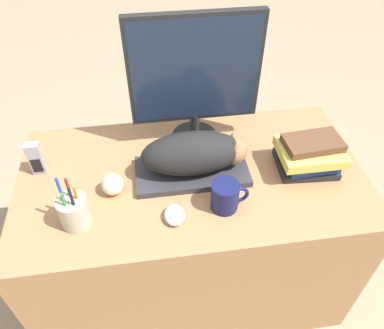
# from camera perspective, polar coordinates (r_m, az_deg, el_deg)

# --- Properties ---
(desk) EXTENTS (1.23, 0.66, 0.71)m
(desk) POSITION_cam_1_polar(r_m,az_deg,el_deg) (1.60, -0.01, -10.34)
(desk) COLOR #9E7047
(desk) RESTS_ON ground_plane
(keyboard) EXTENTS (0.40, 0.19, 0.02)m
(keyboard) POSITION_cam_1_polar(r_m,az_deg,el_deg) (1.32, -0.16, -1.08)
(keyboard) COLOR #2D2D33
(keyboard) RESTS_ON desk
(cat) EXTENTS (0.37, 0.15, 0.15)m
(cat) POSITION_cam_1_polar(r_m,az_deg,el_deg) (1.27, 0.52, 1.76)
(cat) COLOR black
(cat) RESTS_ON keyboard
(monitor) EXTENTS (0.46, 0.17, 0.50)m
(monitor) POSITION_cam_1_polar(r_m,az_deg,el_deg) (1.32, 0.44, 13.41)
(monitor) COLOR black
(monitor) RESTS_ON desk
(computer_mouse) EXTENTS (0.07, 0.08, 0.04)m
(computer_mouse) POSITION_cam_1_polar(r_m,az_deg,el_deg) (1.19, -2.67, -7.69)
(computer_mouse) COLOR silver
(computer_mouse) RESTS_ON desk
(coffee_mug) EXTENTS (0.12, 0.09, 0.10)m
(coffee_mug) POSITION_cam_1_polar(r_m,az_deg,el_deg) (1.20, 5.16, -4.81)
(coffee_mug) COLOR #141947
(coffee_mug) RESTS_ON desk
(pen_cup) EXTENTS (0.09, 0.09, 0.20)m
(pen_cup) POSITION_cam_1_polar(r_m,az_deg,el_deg) (1.20, -17.57, -6.80)
(pen_cup) COLOR #B2A893
(pen_cup) RESTS_ON desk
(baseball) EXTENTS (0.07, 0.07, 0.07)m
(baseball) POSITION_cam_1_polar(r_m,az_deg,el_deg) (1.28, -12.01, -2.98)
(baseball) COLOR beige
(baseball) RESTS_ON desk
(phone) EXTENTS (0.05, 0.03, 0.13)m
(phone) POSITION_cam_1_polar(r_m,az_deg,el_deg) (1.41, -22.67, 0.82)
(phone) COLOR #99999E
(phone) RESTS_ON desk
(book_stack) EXTENTS (0.22, 0.19, 0.13)m
(book_stack) POSITION_cam_1_polar(r_m,az_deg,el_deg) (1.38, 17.44, 1.44)
(book_stack) COLOR black
(book_stack) RESTS_ON desk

